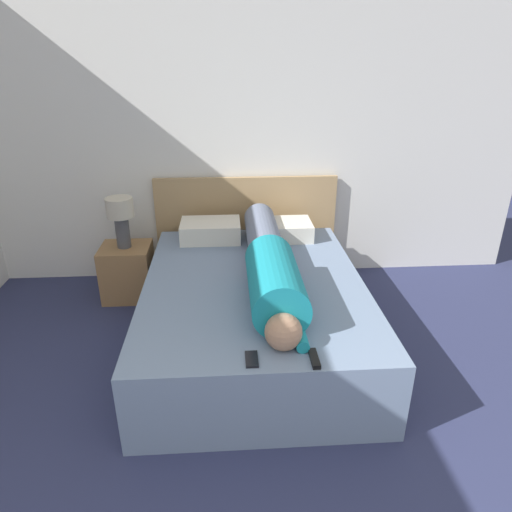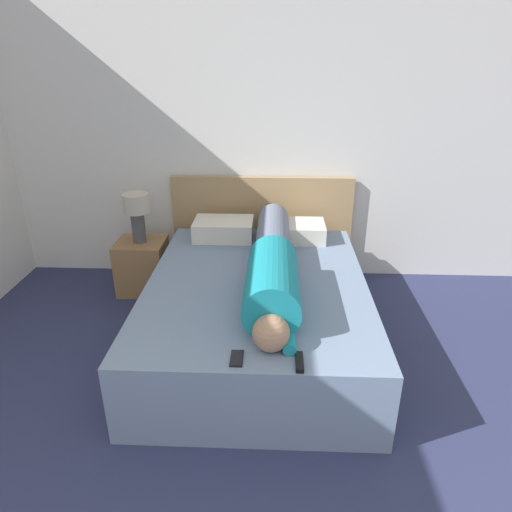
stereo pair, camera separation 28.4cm
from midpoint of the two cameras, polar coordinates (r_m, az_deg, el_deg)
wall_back at (r=3.97m, az=-5.99°, el=15.28°), size 5.23×0.06×2.60m
bed at (r=3.20m, az=-2.74°, el=-7.06°), size 1.47×1.96×0.49m
headboard at (r=4.11m, az=-3.15°, el=3.55°), size 1.59×0.04×0.92m
nightstand at (r=3.99m, az=-17.67°, el=-1.93°), size 0.40×0.37×0.45m
table_lamp at (r=3.81m, az=-18.60°, el=4.82°), size 0.21×0.21×0.41m
person_lying at (r=2.99m, az=-0.87°, el=-1.01°), size 0.32×1.80×0.32m
pillow_near_headboard at (r=3.78m, az=-7.79°, el=3.14°), size 0.48×0.34×0.15m
pillow_second at (r=3.78m, az=1.36°, el=3.27°), size 0.46×0.34×0.14m
tv_remote at (r=2.33m, az=3.87°, el=-12.78°), size 0.04×0.15×0.02m
cell_phone at (r=2.34m, az=-4.01°, el=-12.85°), size 0.06×0.13×0.01m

